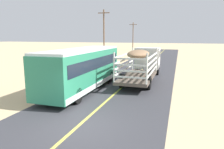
{
  "coord_description": "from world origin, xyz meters",
  "views": [
    {
      "loc": [
        4.33,
        -8.34,
        4.18
      ],
      "look_at": [
        0.0,
        5.17,
        1.57
      ],
      "focal_mm": 33.66,
      "sensor_mm": 36.0,
      "label": 1
    }
  ],
  "objects": [
    {
      "name": "bus",
      "position": [
        -2.67,
        6.2,
        1.75
      ],
      "size": [
        2.54,
        10.0,
        3.21
      ],
      "color": "#2D8C66",
      "rests_on": "road_surface"
    },
    {
      "name": "road_surface",
      "position": [
        0.0,
        0.0,
        0.01
      ],
      "size": [
        8.0,
        120.0,
        0.02
      ],
      "primitive_type": "cube",
      "color": "#38383D",
      "rests_on": "ground"
    },
    {
      "name": "ground_plane",
      "position": [
        0.0,
        0.0,
        0.0
      ],
      "size": [
        240.0,
        240.0,
        0.0
      ],
      "primitive_type": "plane",
      "color": "#CCB284"
    },
    {
      "name": "boulder_far_horizon",
      "position": [
        -8.41,
        20.79,
        0.36
      ],
      "size": [
        0.78,
        0.99,
        0.72
      ],
      "primitive_type": "ellipsoid",
      "color": "gray",
      "rests_on": "ground"
    },
    {
      "name": "road_centre_line",
      "position": [
        0.0,
        0.0,
        0.02
      ],
      "size": [
        0.16,
        117.6,
        0.0
      ],
      "primitive_type": "cube",
      "color": "#D8CC4C",
      "rests_on": "road_surface"
    },
    {
      "name": "livestock_truck",
      "position": [
        1.07,
        12.38,
        1.79
      ],
      "size": [
        2.53,
        9.7,
        3.02
      ],
      "color": "silver",
      "rests_on": "road_surface"
    },
    {
      "name": "power_pole_mid",
      "position": [
        -9.02,
        28.47,
        4.73
      ],
      "size": [
        2.2,
        0.24,
        8.86
      ],
      "color": "brown",
      "rests_on": "ground"
    },
    {
      "name": "power_pole_far",
      "position": [
        -9.02,
        53.7,
        4.33
      ],
      "size": [
        2.2,
        0.24,
        8.08
      ],
      "color": "brown",
      "rests_on": "ground"
    }
  ]
}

